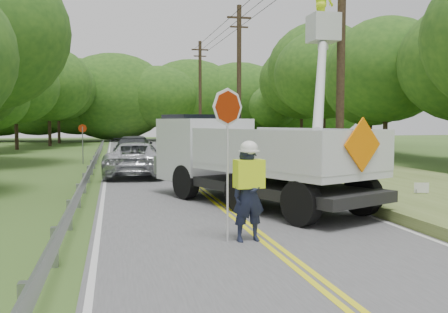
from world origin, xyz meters
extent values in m
plane|color=#384F20|center=(0.00, 0.00, 0.00)|extent=(140.00, 140.00, 0.00)
cube|color=#505052|center=(0.00, 14.00, 0.01)|extent=(7.20, 96.00, 0.02)
cube|color=yellow|center=(-0.10, 14.00, 0.02)|extent=(0.12, 96.00, 0.00)
cube|color=yellow|center=(0.10, 14.00, 0.02)|extent=(0.12, 96.00, 0.00)
cube|color=silver|center=(-3.45, 14.00, 0.02)|extent=(0.12, 96.00, 0.00)
cube|color=silver|center=(3.45, 14.00, 0.02)|extent=(0.12, 96.00, 0.00)
cube|color=gray|center=(-4.10, -2.00, 0.35)|extent=(0.12, 0.14, 0.70)
cube|color=gray|center=(-4.10, 1.00, 0.35)|extent=(0.12, 0.14, 0.70)
cube|color=gray|center=(-4.10, 4.00, 0.35)|extent=(0.12, 0.14, 0.70)
cube|color=gray|center=(-4.10, 7.00, 0.35)|extent=(0.12, 0.14, 0.70)
cube|color=gray|center=(-4.10, 10.00, 0.35)|extent=(0.12, 0.14, 0.70)
cube|color=gray|center=(-4.10, 13.00, 0.35)|extent=(0.12, 0.14, 0.70)
cube|color=gray|center=(-4.10, 16.00, 0.35)|extent=(0.12, 0.14, 0.70)
cube|color=gray|center=(-4.10, 19.00, 0.35)|extent=(0.12, 0.14, 0.70)
cube|color=gray|center=(-4.10, 22.00, 0.35)|extent=(0.12, 0.14, 0.70)
cube|color=gray|center=(-4.10, 25.00, 0.35)|extent=(0.12, 0.14, 0.70)
cube|color=gray|center=(-4.10, 28.00, 0.35)|extent=(0.12, 0.14, 0.70)
cube|color=gray|center=(-4.10, 31.00, 0.35)|extent=(0.12, 0.14, 0.70)
cube|color=gray|center=(-4.10, 34.00, 0.35)|extent=(0.12, 0.14, 0.70)
cube|color=gray|center=(-4.10, 37.00, 0.35)|extent=(0.12, 0.14, 0.70)
cube|color=gray|center=(-4.00, 15.00, 0.60)|extent=(0.05, 48.00, 0.34)
cylinder|color=black|center=(5.00, 9.00, 5.00)|extent=(0.30, 0.30, 10.00)
cylinder|color=black|center=(5.00, 24.00, 5.00)|extent=(0.30, 0.30, 10.00)
cube|color=black|center=(5.00, 24.00, 9.20)|extent=(1.60, 0.12, 0.12)
cube|color=black|center=(5.00, 24.00, 8.60)|extent=(1.20, 0.10, 0.10)
cylinder|color=black|center=(5.00, 39.00, 5.00)|extent=(0.30, 0.30, 10.00)
cube|color=black|center=(5.00, 39.00, 9.20)|extent=(1.60, 0.12, 0.12)
cube|color=black|center=(5.00, 39.00, 8.60)|extent=(1.20, 0.10, 0.10)
cube|color=#566C2C|center=(7.10, 14.00, 0.15)|extent=(7.00, 96.00, 0.30)
cylinder|color=#332319|center=(-11.32, 38.39, 1.60)|extent=(0.32, 0.32, 3.21)
ellipsoid|color=#234B19|center=(-11.32, 38.39, 5.53)|extent=(7.49, 7.49, 6.59)
cylinder|color=#332319|center=(-9.25, 44.09, 1.78)|extent=(0.32, 0.32, 3.57)
ellipsoid|color=#234B19|center=(-9.25, 44.09, 6.14)|extent=(8.32, 8.32, 7.32)
cylinder|color=#332319|center=(-9.05, 50.70, 1.78)|extent=(0.32, 0.32, 3.57)
ellipsoid|color=#234B19|center=(-9.05, 50.70, 6.14)|extent=(8.32, 8.32, 7.33)
cylinder|color=#332319|center=(15.30, 23.41, 1.75)|extent=(0.32, 0.32, 3.49)
ellipsoid|color=#234B19|center=(15.30, 23.41, 6.02)|extent=(8.15, 8.15, 7.18)
cylinder|color=#332319|center=(16.10, 26.95, 1.53)|extent=(0.32, 0.32, 3.06)
ellipsoid|color=#234B19|center=(16.10, 26.95, 5.27)|extent=(7.15, 7.15, 6.29)
cylinder|color=#332319|center=(15.26, 33.67, 1.93)|extent=(0.32, 0.32, 3.85)
ellipsoid|color=#234B19|center=(15.26, 33.67, 6.63)|extent=(8.98, 8.98, 7.91)
cylinder|color=#332319|center=(16.11, 36.45, 2.15)|extent=(0.32, 0.32, 4.29)
ellipsoid|color=#234B19|center=(16.11, 36.45, 7.39)|extent=(10.02, 10.02, 8.81)
cylinder|color=#332319|center=(16.50, 42.24, 1.94)|extent=(0.32, 0.32, 3.89)
ellipsoid|color=#234B19|center=(16.50, 42.24, 6.70)|extent=(9.07, 9.07, 7.98)
cylinder|color=#332319|center=(15.06, 47.51, 1.22)|extent=(0.32, 0.32, 2.44)
ellipsoid|color=#234B19|center=(15.06, 47.51, 4.21)|extent=(5.70, 5.70, 5.02)
ellipsoid|color=#234B19|center=(-12.14, 57.28, 5.50)|extent=(12.78, 9.59, 9.59)
ellipsoid|color=#234B19|center=(-7.32, 56.41, 5.50)|extent=(12.56, 9.42, 9.42)
ellipsoid|color=#234B19|center=(-2.99, 56.15, 5.50)|extent=(14.43, 10.82, 10.82)
ellipsoid|color=#234B19|center=(2.46, 54.40, 5.50)|extent=(10.14, 7.61, 7.61)
ellipsoid|color=#234B19|center=(7.06, 57.79, 5.50)|extent=(13.61, 10.21, 10.21)
ellipsoid|color=#234B19|center=(13.51, 56.98, 5.50)|extent=(12.76, 9.57, 9.57)
ellipsoid|color=#234B19|center=(17.44, 56.09, 5.50)|extent=(11.59, 8.69, 8.69)
ellipsoid|color=#234B19|center=(22.13, 54.07, 5.50)|extent=(15.47, 11.60, 11.60)
imported|color=#191E33|center=(-0.36, 2.01, 0.99)|extent=(0.75, 0.53, 1.94)
cube|color=#C5E617|center=(-0.36, 2.01, 1.43)|extent=(0.62, 0.41, 0.59)
ellipsoid|color=white|center=(-0.36, 2.01, 1.97)|extent=(0.36, 0.36, 0.29)
cylinder|color=#B7B7B7|center=(-0.81, 2.01, 1.38)|extent=(0.04, 0.04, 2.71)
cylinder|color=maroon|center=(-0.81, 2.01, 2.80)|extent=(0.70, 0.39, 0.78)
cylinder|color=black|center=(1.24, 3.14, 0.57)|extent=(0.76, 1.14, 1.10)
cylinder|color=black|center=(3.32, 4.07, 0.57)|extent=(0.76, 1.14, 1.10)
cylinder|color=black|center=(0.31, 5.23, 0.57)|extent=(0.76, 1.14, 1.10)
cylinder|color=black|center=(2.40, 6.16, 0.57)|extent=(0.76, 1.14, 1.10)
cylinder|color=black|center=(-0.85, 7.84, 0.57)|extent=(0.76, 1.14, 1.10)
cylinder|color=black|center=(1.24, 8.76, 0.57)|extent=(0.76, 1.14, 1.10)
cube|color=black|center=(1.21, 6.01, 0.65)|extent=(5.16, 7.65, 0.29)
cube|color=silver|center=(1.54, 5.28, 1.22)|extent=(4.53, 5.86, 0.25)
cube|color=silver|center=(0.36, 4.75, 1.79)|extent=(2.20, 4.83, 1.03)
cube|color=silver|center=(2.72, 5.80, 1.79)|extent=(2.20, 4.83, 1.03)
cube|color=silver|center=(2.60, 2.90, 1.79)|extent=(2.43, 1.13, 1.03)
cube|color=silver|center=(-0.04, 8.82, 1.56)|extent=(3.23, 3.03, 2.05)
cube|color=black|center=(-0.13, 9.03, 2.30)|extent=(2.69, 2.28, 0.86)
cube|color=silver|center=(2.05, 4.13, 1.79)|extent=(1.36, 1.36, 0.91)
cube|color=silver|center=(4.30, 9.00, 5.82)|extent=(0.97, 0.97, 0.97)
imported|color=#C5E617|center=(4.30, 9.00, 6.68)|extent=(0.62, 0.80, 1.65)
cube|color=orange|center=(2.63, 2.82, 1.96)|extent=(1.20, 0.56, 1.29)
imported|color=silver|center=(-2.10, 15.06, 0.78)|extent=(3.07, 5.72, 1.53)
imported|color=#323639|center=(-1.82, 23.76, 0.81)|extent=(2.88, 5.65, 1.57)
cylinder|color=gray|center=(-4.85, 22.29, 1.09)|extent=(0.06, 0.06, 2.18)
cylinder|color=maroon|center=(-4.85, 22.29, 2.08)|extent=(0.49, 0.09, 0.49)
cube|color=white|center=(6.06, 5.52, 0.48)|extent=(0.43, 0.15, 0.31)
cylinder|color=gray|center=(5.88, 5.52, 0.22)|extent=(0.02, 0.02, 0.44)
cylinder|color=gray|center=(6.23, 5.52, 0.22)|extent=(0.02, 0.02, 0.44)
camera|label=1|loc=(-3.08, -7.88, 2.52)|focal=39.99mm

